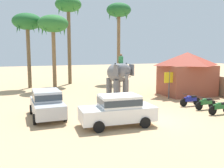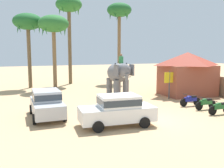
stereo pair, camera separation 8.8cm
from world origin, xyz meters
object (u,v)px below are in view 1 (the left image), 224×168
(motorcycle_far_in_row, at_px, (190,100))
(car_parked_far_side, at_px, (47,103))
(motorcycle_fourth_in_row, at_px, (206,103))
(signboard_yellow, at_px, (169,79))
(palm_tree_behind_elephant, at_px, (119,13))
(car_sedan_foreground, at_px, (118,109))
(palm_tree_left_of_road, at_px, (68,8))
(elephant_with_mahout, at_px, (118,75))
(palm_tree_far_back, at_px, (53,26))
(motorcycle_mid_row, at_px, (220,107))
(palm_tree_near_hut, at_px, (27,24))
(roadside_hut, at_px, (187,72))

(motorcycle_far_in_row, bearing_deg, car_parked_far_side, 175.68)
(motorcycle_fourth_in_row, height_order, signboard_yellow, signboard_yellow)
(palm_tree_behind_elephant, xyz_separation_m, signboard_yellow, (-0.84, -12.68, -7.34))
(car_sedan_foreground, height_order, palm_tree_left_of_road, palm_tree_left_of_road)
(car_sedan_foreground, bearing_deg, motorcycle_fourth_in_row, 9.11)
(elephant_with_mahout, distance_m, palm_tree_far_back, 9.40)
(elephant_with_mahout, relative_size, palm_tree_far_back, 0.49)
(motorcycle_mid_row, relative_size, palm_tree_near_hut, 0.22)
(palm_tree_left_of_road, xyz_separation_m, roadside_hut, (8.34, -12.14, -7.19))
(elephant_with_mahout, xyz_separation_m, signboard_yellow, (3.67, -2.56, -0.30))
(elephant_with_mahout, relative_size, signboard_yellow, 1.62)
(car_parked_far_side, relative_size, palm_tree_left_of_road, 0.39)
(motorcycle_fourth_in_row, height_order, palm_tree_behind_elephant, palm_tree_behind_elephant)
(signboard_yellow, bearing_deg, palm_tree_far_back, 131.50)
(motorcycle_mid_row, height_order, palm_tree_far_back, palm_tree_far_back)
(motorcycle_far_in_row, xyz_separation_m, signboard_yellow, (0.20, 3.01, 1.22))
(car_sedan_foreground, bearing_deg, palm_tree_far_back, 93.92)
(palm_tree_left_of_road, bearing_deg, palm_tree_near_hut, -160.75)
(palm_tree_left_of_road, height_order, signboard_yellow, palm_tree_left_of_road)
(palm_tree_behind_elephant, bearing_deg, motorcycle_fourth_in_row, -92.60)
(car_sedan_foreground, bearing_deg, car_parked_far_side, 136.11)
(motorcycle_mid_row, xyz_separation_m, motorcycle_far_in_row, (-0.13, 2.71, 0.00))
(palm_tree_behind_elephant, height_order, roadside_hut, palm_tree_behind_elephant)
(roadside_hut, bearing_deg, palm_tree_behind_elephant, 98.86)
(car_parked_far_side, bearing_deg, palm_tree_left_of_road, 72.35)
(palm_tree_left_of_road, bearing_deg, signboard_yellow, -66.64)
(car_parked_far_side, bearing_deg, elephant_with_mahout, 34.71)
(palm_tree_near_hut, bearing_deg, palm_tree_far_back, -41.47)
(palm_tree_near_hut, relative_size, palm_tree_far_back, 1.04)
(car_parked_far_side, bearing_deg, car_sedan_foreground, -43.89)
(car_parked_far_side, distance_m, palm_tree_left_of_road, 18.19)
(elephant_with_mahout, bearing_deg, palm_tree_far_back, 124.07)
(car_sedan_foreground, relative_size, palm_tree_left_of_road, 0.40)
(motorcycle_fourth_in_row, bearing_deg, palm_tree_far_back, 121.35)
(palm_tree_left_of_road, height_order, roadside_hut, palm_tree_left_of_road)
(motorcycle_mid_row, relative_size, palm_tree_behind_elephant, 0.17)
(palm_tree_behind_elephant, bearing_deg, car_parked_far_side, -127.45)
(car_sedan_foreground, xyz_separation_m, palm_tree_far_back, (-1.01, 14.75, 5.82))
(palm_tree_far_back, bearing_deg, car_parked_far_side, -101.62)
(car_sedan_foreground, height_order, palm_tree_behind_elephant, palm_tree_behind_elephant)
(elephant_with_mahout, distance_m, roadside_hut, 6.51)
(car_parked_far_side, xyz_separation_m, motorcycle_fourth_in_row, (10.64, -2.08, -0.46))
(roadside_hut, bearing_deg, elephant_with_mahout, 166.30)
(signboard_yellow, bearing_deg, elephant_with_mahout, 145.07)
(car_parked_far_side, height_order, roadside_hut, roadside_hut)
(palm_tree_behind_elephant, height_order, palm_tree_left_of_road, palm_tree_left_of_road)
(palm_tree_near_hut, xyz_separation_m, signboard_yellow, (10.64, -11.43, -5.39))
(elephant_with_mahout, bearing_deg, motorcycle_fourth_in_row, -61.48)
(car_sedan_foreground, relative_size, motorcycle_far_in_row, 2.35)
(palm_tree_left_of_road, distance_m, palm_tree_far_back, 5.29)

